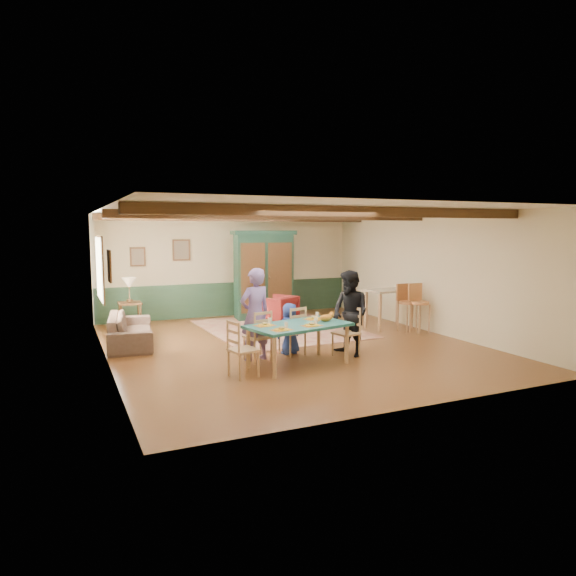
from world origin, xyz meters
name	(u,v)px	position (x,y,z in m)	size (l,w,h in m)	color
floor	(291,345)	(0.00, 0.00, 0.00)	(8.00, 8.00, 0.00)	brown
wall_back	(229,266)	(0.00, 4.00, 1.35)	(7.00, 0.02, 2.70)	beige
wall_left	(105,287)	(-3.50, 0.00, 1.35)	(0.02, 8.00, 2.70)	beige
wall_right	(431,273)	(3.50, 0.00, 1.35)	(0.02, 8.00, 2.70)	beige
ceiling	(291,211)	(0.00, 0.00, 2.70)	(7.00, 8.00, 0.02)	white
wainscot_back	(230,299)	(0.00, 3.98, 0.45)	(6.95, 0.03, 0.90)	#213C2A
ceiling_beam_front	(352,212)	(0.00, -2.30, 2.61)	(6.95, 0.16, 0.16)	#331F0E
ceiling_beam_mid	(283,216)	(0.00, 0.40, 2.61)	(6.95, 0.16, 0.16)	#331F0E
ceiling_beam_back	(241,218)	(0.00, 3.00, 2.61)	(6.95, 0.16, 0.16)	#331F0E
window_left	(99,268)	(-3.47, 1.70, 1.55)	(0.06, 1.60, 1.30)	white
picture_left_wall	(110,266)	(-3.47, -0.60, 1.75)	(0.04, 0.42, 0.52)	#7F735C
picture_back_a	(181,250)	(-1.30, 3.97, 1.80)	(0.45, 0.04, 0.55)	#7F735C
picture_back_b	(138,257)	(-2.40, 3.97, 1.65)	(0.38, 0.04, 0.48)	#7F735C
dining_table	(298,345)	(-0.53, -1.48, 0.36)	(1.73, 0.96, 0.72)	#1E5F5B
dining_chair_far_left	(258,336)	(-1.05, -0.88, 0.46)	(0.40, 0.42, 0.91)	tan
dining_chair_far_right	(292,331)	(-0.30, -0.72, 0.46)	(0.40, 0.42, 0.91)	tan
dining_chair_end_left	(243,349)	(-1.61, -1.71, 0.46)	(0.40, 0.42, 0.91)	tan
dining_chair_end_right	(346,332)	(0.55, -1.24, 0.46)	(0.40, 0.42, 0.91)	tan
person_man	(255,314)	(-1.07, -0.81, 0.83)	(0.60, 0.40, 1.66)	slate
person_woman	(350,313)	(0.65, -1.22, 0.79)	(0.77, 0.60, 1.59)	black
person_child	(290,329)	(-0.31, -0.65, 0.48)	(0.47, 0.31, 0.97)	#253D94
cat	(326,317)	(0.01, -1.46, 0.81)	(0.35, 0.13, 0.17)	orange
place_setting_near_left	(282,327)	(-0.99, -1.83, 0.78)	(0.38, 0.29, 0.11)	yellow
place_setting_near_center	(312,323)	(-0.38, -1.69, 0.78)	(0.38, 0.29, 0.11)	yellow
place_setting_far_left	(265,323)	(-1.09, -1.36, 0.78)	(0.38, 0.29, 0.11)	yellow
place_setting_far_right	(314,316)	(-0.06, -1.13, 0.78)	(0.38, 0.29, 0.11)	yellow
area_rug	(279,328)	(0.47, 1.68, 0.01)	(3.26, 3.87, 0.01)	beige
armoire	(264,275)	(0.66, 3.16, 1.15)	(1.63, 0.65, 2.30)	black
armchair	(277,311)	(0.55, 2.03, 0.37)	(0.80, 0.82, 0.75)	#4F0F12
sofa	(131,330)	(-2.94, 1.39, 0.31)	(2.12, 0.83, 0.62)	#44332A
end_table	(130,316)	(-2.74, 3.09, 0.32)	(0.52, 0.52, 0.63)	#331F0E
table_lamp	(129,290)	(-2.74, 3.09, 0.93)	(0.32, 0.32, 0.58)	#D9BB8C
counter_table	(389,309)	(2.87, 0.69, 0.46)	(1.11, 0.65, 0.93)	beige
bar_stool_left	(407,308)	(3.00, 0.16, 0.55)	(0.39, 0.43, 1.09)	#C17F4B
bar_stool_right	(420,309)	(3.15, -0.09, 0.56)	(0.40, 0.44, 1.12)	#C17F4B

